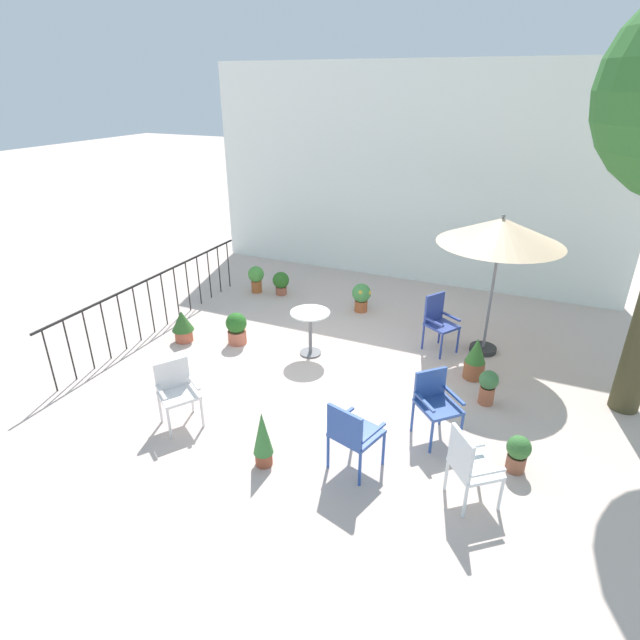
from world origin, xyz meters
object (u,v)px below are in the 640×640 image
object	(u,v)px
patio_chair_1	(176,388)
patio_chair_4	(469,464)
cafe_table_0	(310,325)
patio_chair_0	(435,400)
potted_plant_1	(263,438)
potted_plant_8	(475,359)
patio_chair_3	(352,432)
potted_plant_2	(518,452)
patio_umbrella_0	(501,233)
potted_plant_5	(256,277)
patio_chair_2	(439,319)
potted_plant_0	(183,325)
potted_plant_7	(488,386)
potted_plant_6	(281,282)
potted_plant_4	(237,328)
potted_plant_3	(361,296)

from	to	relation	value
patio_chair_1	patio_chair_4	distance (m)	3.69
cafe_table_0	patio_chair_0	distance (m)	2.65
patio_chair_4	potted_plant_1	distance (m)	2.29
cafe_table_0	potted_plant_8	world-z (taller)	cafe_table_0
patio_chair_3	patio_chair_4	distance (m)	1.29
cafe_table_0	patio_chair_3	xyz separation A→B (m)	(1.60, -2.31, 0.01)
cafe_table_0	potted_plant_2	size ratio (longest dim) A/B	1.64
patio_umbrella_0	potted_plant_5	world-z (taller)	patio_umbrella_0
patio_chair_2	potted_plant_0	xyz separation A→B (m)	(-4.07, -1.50, -0.24)
patio_chair_0	potted_plant_0	xyz separation A→B (m)	(-4.52, 0.80, -0.22)
patio_umbrella_0	cafe_table_0	bearing A→B (deg)	-154.16
patio_chair_0	patio_chair_2	world-z (taller)	patio_chair_2
patio_chair_4	potted_plant_0	xyz separation A→B (m)	(-5.09, 1.79, -0.20)
patio_chair_1	patio_chair_4	xyz separation A→B (m)	(3.69, 0.10, -0.01)
patio_chair_1	potted_plant_2	size ratio (longest dim) A/B	1.89
potted_plant_0	potted_plant_7	world-z (taller)	potted_plant_0
patio_chair_2	potted_plant_5	distance (m)	4.18
potted_plant_6	potted_plant_2	bearing A→B (deg)	-35.98
patio_chair_0	patio_chair_3	distance (m)	1.25
cafe_table_0	patio_chair_2	distance (m)	2.12
patio_umbrella_0	patio_chair_1	size ratio (longest dim) A/B	2.65
patio_chair_2	potted_plant_6	bearing A→B (deg)	162.94
patio_chair_4	potted_plant_4	bearing A→B (deg)	153.39
potted_plant_6	patio_chair_3	bearing A→B (deg)	-53.46
patio_chair_1	patio_chair_2	bearing A→B (deg)	51.93
potted_plant_1	potted_plant_6	distance (m)	5.27
patio_umbrella_0	potted_plant_1	world-z (taller)	patio_umbrella_0
patio_chair_0	patio_chair_1	distance (m)	3.30
patio_chair_0	potted_plant_2	size ratio (longest dim) A/B	1.89
patio_umbrella_0	potted_plant_6	xyz separation A→B (m)	(-4.27, 0.84, -1.76)
potted_plant_8	patio_chair_1	bearing A→B (deg)	-141.21
patio_chair_2	patio_chair_4	world-z (taller)	patio_chair_2
patio_chair_1	potted_plant_8	size ratio (longest dim) A/B	1.32
patio_umbrella_0	potted_plant_8	xyz separation A→B (m)	(-0.02, -0.92, -1.71)
cafe_table_0	potted_plant_7	xyz separation A→B (m)	(2.85, -0.29, -0.24)
patio_chair_3	potted_plant_5	size ratio (longest dim) A/B	1.57
potted_plant_2	potted_plant_8	size ratio (longest dim) A/B	0.70
patio_chair_4	potted_plant_2	bearing A→B (deg)	57.89
patio_chair_0	potted_plant_5	bearing A→B (deg)	144.05
patio_chair_4	patio_chair_3	bearing A→B (deg)	-178.28
patio_chair_0	potted_plant_0	bearing A→B (deg)	169.91
cafe_table_0	potted_plant_3	bearing A→B (deg)	84.79
patio_chair_3	potted_plant_7	distance (m)	2.39
patio_umbrella_0	patio_chair_0	distance (m)	2.97
patio_chair_3	patio_chair_4	size ratio (longest dim) A/B	0.99
potted_plant_6	potted_plant_5	bearing A→B (deg)	-168.98
cafe_table_0	potted_plant_0	size ratio (longest dim) A/B	1.34
potted_plant_1	potted_plant_5	bearing A→B (deg)	121.41
potted_plant_6	patio_chair_2	bearing A→B (deg)	-17.06
patio_chair_3	potted_plant_1	world-z (taller)	patio_chair_3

